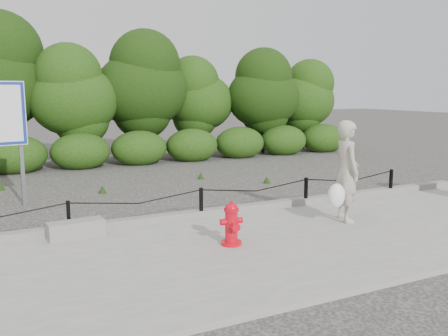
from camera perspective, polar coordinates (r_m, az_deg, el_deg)
name	(u,v)px	position (r m, az deg, el deg)	size (l,w,h in m)	color
ground	(201,222)	(9.42, -2.75, -6.45)	(90.00, 90.00, 0.00)	#2D2B28
sidewalk	(251,250)	(7.69, 3.25, -9.79)	(14.00, 4.00, 0.08)	gray
curb	(200,214)	(9.42, -2.88, -5.50)	(14.00, 0.22, 0.14)	slate
chain_barrier	(201,199)	(9.30, -2.77, -3.74)	(10.06, 0.06, 0.60)	black
treeline	(99,90)	(17.67, -14.83, 9.07)	(20.14, 3.75, 5.05)	black
fire_hydrant	(232,224)	(7.70, 0.91, -6.78)	(0.38, 0.39, 0.72)	red
pedestrian	(346,173)	(9.27, 14.47, -0.54)	(0.84, 0.80, 1.93)	#AFA796
concrete_block	(76,229)	(8.49, -17.38, -7.05)	(0.92, 0.32, 0.29)	gray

